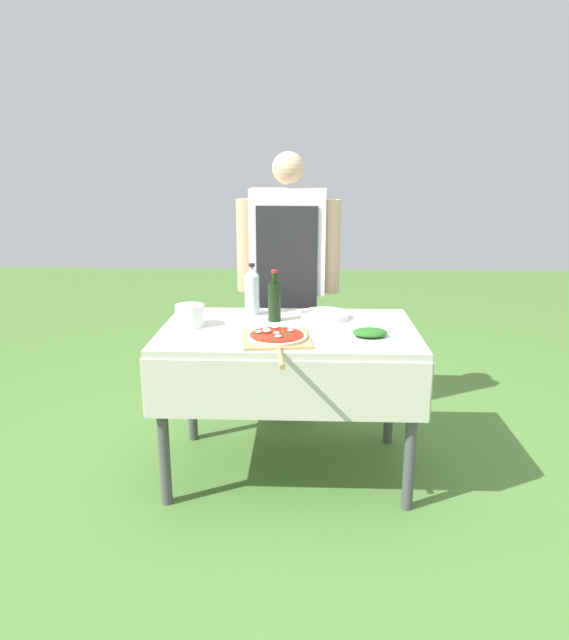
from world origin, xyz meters
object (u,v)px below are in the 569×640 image
at_px(plate_stack, 325,315).
at_px(pizza_on_peel, 277,338).
at_px(water_bottle, 252,290).
at_px(prep_table, 288,348).
at_px(oil_bottle, 274,301).
at_px(mixing_tub, 190,316).
at_px(herb_container, 370,333).
at_px(person_cook, 288,268).

bearing_deg(plate_stack, pizza_on_peel, -119.81).
relative_size(water_bottle, plate_stack, 1.06).
height_order(prep_table, oil_bottle, oil_bottle).
bearing_deg(plate_stack, mixing_tub, -165.17).
bearing_deg(herb_container, prep_table, 158.81).
relative_size(prep_table, mixing_tub, 8.74).
distance_m(person_cook, herb_container, 0.92).
bearing_deg(prep_table, herb_container, -21.19).
xyz_separation_m(pizza_on_peel, plate_stack, (0.24, 0.41, 0.00)).
bearing_deg(prep_table, plate_stack, 45.71).
relative_size(herb_container, mixing_tub, 1.41).
relative_size(person_cook, pizza_on_peel, 2.98).
distance_m(mixing_tub, plate_stack, 0.71).
height_order(prep_table, water_bottle, water_bottle).
bearing_deg(mixing_tub, oil_bottle, 15.65).
height_order(oil_bottle, plate_stack, oil_bottle).
distance_m(herb_container, mixing_tub, 0.90).
bearing_deg(pizza_on_peel, plate_stack, 53.68).
relative_size(pizza_on_peel, herb_container, 2.68).
bearing_deg(mixing_tub, plate_stack, 14.83).
xyz_separation_m(mixing_tub, plate_stack, (0.69, 0.18, -0.04)).
xyz_separation_m(prep_table, herb_container, (0.39, -0.15, 0.13)).
bearing_deg(oil_bottle, pizza_on_peel, -85.32).
height_order(oil_bottle, herb_container, oil_bottle).
bearing_deg(plate_stack, herb_container, -59.99).
xyz_separation_m(person_cook, water_bottle, (-0.18, -0.40, -0.05)).
height_order(oil_bottle, mixing_tub, oil_bottle).
xyz_separation_m(oil_bottle, mixing_tub, (-0.42, -0.12, -0.05)).
xyz_separation_m(person_cook, plate_stack, (0.21, -0.47, -0.17)).
distance_m(person_cook, plate_stack, 0.54).
xyz_separation_m(prep_table, oil_bottle, (-0.08, 0.13, 0.22)).
distance_m(prep_table, pizza_on_peel, 0.26).
distance_m(pizza_on_peel, oil_bottle, 0.36).
bearing_deg(oil_bottle, mixing_tub, -164.35).
bearing_deg(plate_stack, prep_table, -134.29).
bearing_deg(herb_container, water_bottle, 145.50).
height_order(pizza_on_peel, mixing_tub, mixing_tub).
xyz_separation_m(person_cook, pizza_on_peel, (-0.03, -0.88, -0.17)).
distance_m(pizza_on_peel, mixing_tub, 0.51).
distance_m(prep_table, person_cook, 0.72).
relative_size(mixing_tub, plate_stack, 0.55).
xyz_separation_m(pizza_on_peel, herb_container, (0.44, 0.07, 0.01)).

